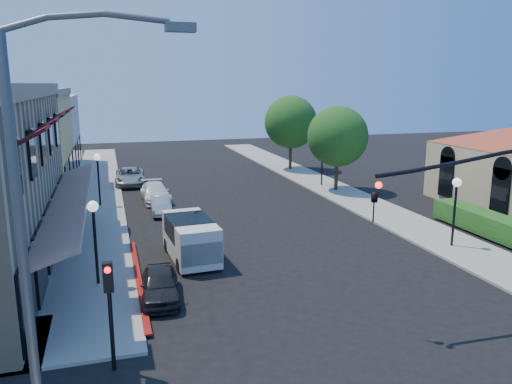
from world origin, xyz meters
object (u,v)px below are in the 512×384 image
object	(u,v)px
lamppost_left_near	(94,221)
lamppost_right_near	(456,195)
lamppost_right_far	(322,152)
white_van	(191,237)
parked_car_a	(160,284)
secondary_signal	(109,296)
parked_car_c	(155,192)
street_tree_b	(291,122)
cobra_streetlight	(40,232)
lamppost_left_far	(98,166)
street_tree_a	(338,136)
parked_car_b	(161,205)
parked_car_d	(130,176)

from	to	relation	value
lamppost_left_near	lamppost_right_near	xyz separation A→B (m)	(17.00, 0.00, 0.00)
lamppost_right_far	white_van	size ratio (longest dim) A/B	0.80
lamppost_left_near	parked_car_a	size ratio (longest dim) A/B	1.02
secondary_signal	parked_car_c	xyz separation A→B (m)	(3.20, 21.07, -1.68)
street_tree_b	lamppost_left_near	bearing A→B (deg)	-125.79
cobra_streetlight	parked_car_a	bearing A→B (deg)	69.77
lamppost_left_near	lamppost_left_far	bearing A→B (deg)	90.00
lamppost_right_far	parked_car_c	world-z (taller)	lamppost_right_far
street_tree_a	lamppost_right_near	distance (m)	14.08
street_tree_b	lamppost_right_near	size ratio (longest dim) A/B	1.97
street_tree_b	lamppost_left_far	distance (m)	20.06
lamppost_right_far	parked_car_b	size ratio (longest dim) A/B	1.05
street_tree_a	lamppost_left_near	distance (m)	22.30
parked_car_d	lamppost_right_far	bearing A→B (deg)	-16.25
lamppost_right_near	lamppost_right_far	size ratio (longest dim) A/B	1.00
street_tree_a	lamppost_left_near	bearing A→B (deg)	-141.02
cobra_streetlight	parked_car_b	distance (m)	21.96
cobra_streetlight	white_van	size ratio (longest dim) A/B	2.09
cobra_streetlight	parked_car_d	size ratio (longest dim) A/B	1.88
parked_car_a	parked_car_d	xyz separation A→B (m)	(0.00, 23.05, 0.09)
street_tree_b	white_van	distance (m)	25.81
cobra_streetlight	lamppost_right_near	distance (m)	20.44
secondary_signal	parked_car_a	bearing A→B (deg)	68.60
lamppost_left_far	lamppost_right_far	size ratio (longest dim) A/B	1.00
lamppost_right_far	parked_car_a	size ratio (longest dim) A/B	1.02
parked_car_c	parked_car_d	size ratio (longest dim) A/B	0.89
white_van	parked_car_a	distance (m)	4.49
street_tree_a	parked_car_a	distance (m)	22.22
parked_car_c	parked_car_d	distance (m)	6.72
lamppost_right_near	white_van	bearing A→B (deg)	170.93
lamppost_left_far	parked_car_a	xyz separation A→B (m)	(2.30, -16.00, -2.14)
secondary_signal	parked_car_c	distance (m)	21.37
cobra_streetlight	parked_car_d	world-z (taller)	cobra_streetlight
parked_car_b	cobra_streetlight	bearing A→B (deg)	-99.84
street_tree_a	cobra_streetlight	bearing A→B (deg)	-126.79
lamppost_right_near	parked_car_b	bearing A→B (deg)	140.41
lamppost_right_near	parked_car_a	size ratio (longest dim) A/B	1.02
lamppost_left_far	parked_car_c	bearing A→B (deg)	7.30
lamppost_right_near	parked_car_b	distance (m)	17.40
street_tree_b	lamppost_left_far	bearing A→B (deg)	-149.97
street_tree_b	parked_car_c	distance (m)	17.06
secondary_signal	parked_car_d	xyz separation A→B (m)	(1.80, 27.64, -1.63)
lamppost_left_near	parked_car_a	bearing A→B (deg)	-41.01
street_tree_a	secondary_signal	bearing A→B (deg)	-129.21
parked_car_d	lamppost_right_near	bearing A→B (deg)	-52.37
parked_car_a	parked_car_d	bearing A→B (deg)	94.77
lamppost_left_far	parked_car_d	world-z (taller)	lamppost_left_far
cobra_streetlight	white_van	distance (m)	13.62
lamppost_right_near	parked_car_d	size ratio (longest dim) A/B	0.72
secondary_signal	lamppost_left_far	bearing A→B (deg)	91.39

